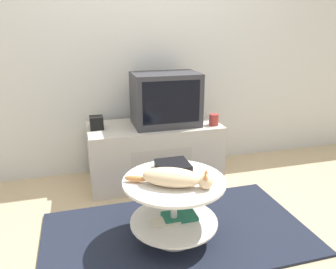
{
  "coord_description": "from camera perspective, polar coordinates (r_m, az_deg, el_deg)",
  "views": [
    {
      "loc": [
        -0.61,
        -1.93,
        1.44
      ],
      "look_at": [
        0.04,
        0.38,
        0.64
      ],
      "focal_mm": 35.0,
      "sensor_mm": 36.0,
      "label": 1
    }
  ],
  "objects": [
    {
      "name": "wall_back",
      "position": [
        3.28,
        -5.25,
        15.98
      ],
      "size": [
        8.0,
        0.05,
        2.6
      ],
      "color": "silver",
      "rests_on": "ground_plane"
    },
    {
      "name": "tv",
      "position": [
        3.01,
        -0.42,
        6.17
      ],
      "size": [
        0.6,
        0.4,
        0.48
      ],
      "color": "#333338",
      "rests_on": "tv_stand"
    },
    {
      "name": "mug",
      "position": [
        3.06,
        7.99,
        2.58
      ],
      "size": [
        0.09,
        0.09,
        0.1
      ],
      "color": "#99332D",
      "rests_on": "tv_stand"
    },
    {
      "name": "rug",
      "position": [
        2.48,
        1.56,
        -16.8
      ],
      "size": [
        1.89,
        1.03,
        0.02
      ],
      "color": "#1E2333",
      "rests_on": "ground_plane"
    },
    {
      "name": "ground_plane",
      "position": [
        2.48,
        1.56,
        -16.98
      ],
      "size": [
        12.0,
        12.0,
        0.0
      ],
      "primitive_type": "plane",
      "color": "tan"
    },
    {
      "name": "tv_stand",
      "position": [
        3.15,
        -2.38,
        -3.15
      ],
      "size": [
        1.22,
        0.57,
        0.56
      ],
      "color": "beige",
      "rests_on": "ground_plane"
    },
    {
      "name": "cat",
      "position": [
        2.07,
        1.09,
        -7.53
      ],
      "size": [
        0.52,
        0.31,
        0.12
      ],
      "rotation": [
        0.0,
        0.0,
        -0.46
      ],
      "color": "beige",
      "rests_on": "coffee_table"
    },
    {
      "name": "coffee_table",
      "position": [
        2.25,
        1.06,
        -11.54
      ],
      "size": [
        0.68,
        0.68,
        0.46
      ],
      "color": "#B2B2B7",
      "rests_on": "rug"
    },
    {
      "name": "dvd_box",
      "position": [
        2.29,
        0.89,
        -5.58
      ],
      "size": [
        0.22,
        0.21,
        0.06
      ],
      "color": "black",
      "rests_on": "coffee_table"
    },
    {
      "name": "speaker",
      "position": [
        2.98,
        -12.35,
        2.02
      ],
      "size": [
        0.12,
        0.12,
        0.12
      ],
      "color": "black",
      "rests_on": "tv_stand"
    }
  ]
}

